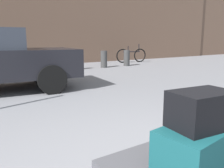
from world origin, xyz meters
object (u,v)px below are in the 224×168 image
Objects in this scene: suitcase_maroon_rear_left at (219,128)px; duffel_bag_black_topmost_pile at (202,109)px; bollard_kerb_mid at (104,59)px; duffel_bag_teal_stacked_top at (199,147)px; luggage_cart at (206,167)px; bollard_kerb_far at (127,58)px; bollard_kerb_near at (74,61)px; bicycle_leaning at (131,55)px.

suitcase_maroon_rear_left is 1.31× the size of duffel_bag_black_topmost_pile.
duffel_bag_teal_stacked_top is at bearing -118.11° from bollard_kerb_mid.
luggage_cart is 0.41m from suitcase_maroon_rear_left.
duffel_bag_teal_stacked_top is at bearing -124.85° from bollard_kerb_far.
bollard_kerb_mid is at bearing 0.00° from bollard_kerb_near.
bollard_kerb_mid is at bearing 180.00° from bollard_kerb_far.
bollard_kerb_near is (2.67, 7.62, -0.38)m from duffel_bag_black_topmost_pile.
duffel_bag_black_topmost_pile reaches higher than bollard_kerb_near.
bollard_kerb_mid is at bearing -154.58° from bicycle_leaning.
duffel_bag_black_topmost_pile is at bearing -109.32° from bollard_kerb_near.
bollard_kerb_far reaches higher than luggage_cart.
bollard_kerb_near is (-3.86, -1.17, -0.01)m from bicycle_leaning.
bollard_kerb_far is at bearing 55.79° from luggage_cart.
suitcase_maroon_rear_left is 8.87m from bollard_kerb_far.
duffel_bag_black_topmost_pile reaches higher than bollard_kerb_far.
duffel_bag_black_topmost_pile reaches higher than duffel_bag_teal_stacked_top.
duffel_bag_black_topmost_pile is 8.08m from bollard_kerb_near.
bollard_kerb_far is (4.81, 7.45, -0.09)m from suitcase_maroon_rear_left.
bollard_kerb_far is at bearing 0.00° from bollard_kerb_mid.
duffel_bag_teal_stacked_top is at bearing -109.32° from bollard_kerb_near.
bicycle_leaning is at bearing 25.42° from bollard_kerb_mid.
bollard_kerb_mid is (3.57, 7.45, -0.09)m from suitcase_maroon_rear_left.
duffel_bag_black_topmost_pile is at bearing -118.11° from bollard_kerb_mid.
bollard_kerb_far is (2.63, 0.00, 0.00)m from bollard_kerb_near.
bicycle_leaning is 2.42× the size of bollard_kerb_far.
bollard_kerb_near is 1.00× the size of bollard_kerb_mid.
luggage_cart is 9.17m from bollard_kerb_far.
duffel_bag_black_topmost_pile is 0.23× the size of bicycle_leaning.
suitcase_maroon_rear_left is 0.73× the size of bollard_kerb_near.
duffel_bag_black_topmost_pile is 0.56× the size of bollard_kerb_far.
duffel_bag_teal_stacked_top is 0.26m from duffel_bag_black_topmost_pile.
luggage_cart is at bearing -108.37° from bollard_kerb_near.
duffel_bag_teal_stacked_top is 0.84× the size of bollard_kerb_near.
bollard_kerb_far is at bearing 62.00° from duffel_bag_black_topmost_pile.
duffel_bag_black_topmost_pile reaches higher than bollard_kerb_mid.
luggage_cart is at bearing -117.33° from bollard_kerb_mid.
duffel_bag_teal_stacked_top is at bearing -164.15° from suitcase_maroon_rear_left.
duffel_bag_teal_stacked_top is 8.08m from bollard_kerb_near.
bicycle_leaning is at bearing 47.53° from duffel_bag_teal_stacked_top.
suitcase_maroon_rear_left is (0.50, 0.17, -0.03)m from duffel_bag_teal_stacked_top.
duffel_bag_teal_stacked_top is (-0.15, -0.04, 0.21)m from luggage_cart.
bollard_kerb_near is at bearing 180.00° from bollard_kerb_far.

